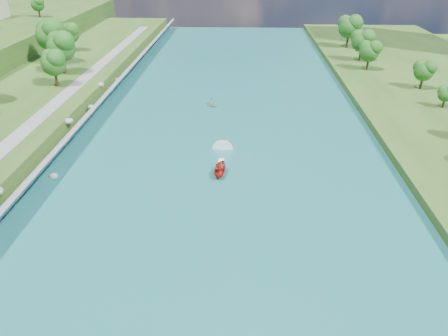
{
  "coord_description": "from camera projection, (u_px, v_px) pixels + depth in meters",
  "views": [
    {
      "loc": [
        3.46,
        -42.04,
        31.6
      ],
      "look_at": [
        1.06,
        13.33,
        2.5
      ],
      "focal_mm": 35.0,
      "sensor_mm": 36.0,
      "label": 1
    }
  ],
  "objects": [
    {
      "name": "riprap_bank",
      "position": [
        56.0,
        151.0,
        69.13
      ],
      "size": [
        4.35,
        236.0,
        4.31
      ],
      "color": "slate",
      "rests_on": "ground"
    },
    {
      "name": "raft",
      "position": [
        212.0,
        104.0,
        93.01
      ],
      "size": [
        3.87,
        4.01,
        1.68
      ],
      "rotation": [
        0.0,
        0.0,
        0.67
      ],
      "color": "#9CA0A5",
      "rests_on": "river_water"
    },
    {
      "name": "riverside_path",
      "position": [
        15.0,
        138.0,
        69.29
      ],
      "size": [
        3.0,
        200.0,
        0.1
      ],
      "primitive_type": "cube",
      "color": "gray",
      "rests_on": "berm_west"
    },
    {
      "name": "motorboat",
      "position": [
        220.0,
        166.0,
        66.82
      ],
      "size": [
        3.6,
        18.92,
        2.14
      ],
      "rotation": [
        0.0,
        0.0,
        3.03
      ],
      "color": "red",
      "rests_on": "river_water"
    },
    {
      "name": "ground",
      "position": [
        210.0,
        238.0,
        52.01
      ],
      "size": [
        260.0,
        260.0,
        0.0
      ],
      "primitive_type": "plane",
      "color": "#2D5119",
      "rests_on": "ground"
    },
    {
      "name": "river_water",
      "position": [
        219.0,
        162.0,
        69.67
      ],
      "size": [
        55.0,
        240.0,
        0.1
      ],
      "primitive_type": "cube",
      "color": "#1B6868",
      "rests_on": "ground"
    },
    {
      "name": "trees_east",
      "position": [
        419.0,
        81.0,
        88.02
      ],
      "size": [
        14.29,
        141.9,
        11.66
      ],
      "color": "#154F15",
      "rests_on": "berm_east"
    }
  ]
}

